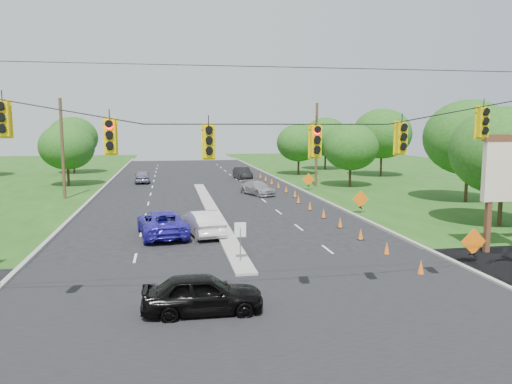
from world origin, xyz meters
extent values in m
plane|color=black|center=(0.00, 0.00, 0.00)|extent=(160.00, 160.00, 0.00)
cube|color=black|center=(0.00, 0.00, 0.00)|extent=(160.00, 14.00, 0.02)
cube|color=gray|center=(-10.10, 30.00, 0.00)|extent=(0.25, 110.00, 0.16)
cube|color=gray|center=(10.10, 30.00, 0.00)|extent=(0.25, 110.00, 0.16)
cube|color=gray|center=(0.00, 21.00, 0.00)|extent=(1.00, 34.00, 0.18)
cylinder|color=gray|center=(0.00, 6.00, 0.90)|extent=(0.06, 0.06, 1.80)
cube|color=white|center=(0.00, 6.00, 1.70)|extent=(0.55, 0.04, 0.70)
cylinder|color=black|center=(0.00, -1.00, 7.00)|extent=(24.00, 0.04, 0.04)
cube|color=yellow|center=(-8.00, -1.00, 6.75)|extent=(0.34, 0.24, 1.00)
cube|color=yellow|center=(-5.00, -1.00, 6.22)|extent=(0.34, 0.24, 1.00)
cube|color=yellow|center=(-2.00, -1.00, 6.05)|extent=(0.34, 0.24, 1.00)
cube|color=yellow|center=(1.50, -1.00, 6.05)|extent=(0.34, 0.24, 1.00)
cube|color=yellow|center=(4.50, -1.00, 6.14)|extent=(0.34, 0.24, 1.00)
cube|color=yellow|center=(7.50, -1.00, 6.66)|extent=(0.34, 0.24, 1.00)
cylinder|color=#422D1C|center=(-12.50, 30.00, 4.50)|extent=(0.28, 0.28, 9.00)
cylinder|color=#422D1C|center=(12.50, 35.00, 4.50)|extent=(0.28, 0.28, 9.00)
cube|color=#59331E|center=(12.90, 6.00, 2.20)|extent=(0.25, 0.25, 4.40)
cube|color=beige|center=(14.00, 6.00, 4.30)|extent=(3.00, 0.35, 3.20)
cube|color=#59331E|center=(14.00, 6.00, 5.95)|extent=(3.20, 0.40, 0.35)
cone|color=orange|center=(7.63, 3.00, 0.35)|extent=(0.32, 0.32, 0.70)
cone|color=orange|center=(7.63, 6.50, 0.35)|extent=(0.32, 0.32, 0.70)
cone|color=orange|center=(7.63, 10.00, 0.35)|extent=(0.32, 0.32, 0.70)
cone|color=orange|center=(7.63, 13.50, 0.35)|extent=(0.32, 0.32, 0.70)
cone|color=orange|center=(7.63, 17.00, 0.35)|extent=(0.32, 0.32, 0.70)
cone|color=orange|center=(7.63, 20.50, 0.35)|extent=(0.32, 0.32, 0.70)
cone|color=orange|center=(7.63, 24.00, 0.35)|extent=(0.32, 0.32, 0.70)
cone|color=orange|center=(8.23, 27.50, 0.35)|extent=(0.32, 0.32, 0.70)
cone|color=orange|center=(8.23, 31.00, 0.35)|extent=(0.32, 0.32, 0.70)
cone|color=orange|center=(8.23, 34.50, 0.35)|extent=(0.32, 0.32, 0.70)
cone|color=orange|center=(8.23, 38.00, 0.35)|extent=(0.32, 0.32, 0.70)
cone|color=orange|center=(8.23, 41.50, 0.35)|extent=(0.32, 0.32, 0.70)
cone|color=orange|center=(8.23, 45.00, 0.35)|extent=(0.32, 0.32, 0.70)
cube|color=black|center=(10.80, 4.00, 0.55)|extent=(0.06, 0.58, 0.26)
cube|color=black|center=(10.80, 4.00, 0.55)|extent=(0.06, 0.58, 0.26)
cube|color=orange|center=(10.80, 4.00, 1.15)|extent=(1.27, 0.05, 1.27)
cube|color=black|center=(10.80, 18.00, 0.55)|extent=(0.06, 0.58, 0.26)
cube|color=black|center=(10.80, 18.00, 0.55)|extent=(0.06, 0.58, 0.26)
cube|color=orange|center=(10.80, 18.00, 1.15)|extent=(1.27, 0.05, 1.27)
cube|color=black|center=(10.80, 32.00, 0.55)|extent=(0.06, 0.58, 0.26)
cube|color=black|center=(10.80, 32.00, 0.55)|extent=(0.06, 0.58, 0.26)
cube|color=orange|center=(10.80, 32.00, 1.15)|extent=(1.27, 0.05, 1.27)
cylinder|color=black|center=(-14.00, 40.00, 1.26)|extent=(0.28, 0.28, 2.52)
ellipsoid|color=#194C14|center=(-14.00, 40.00, 4.34)|extent=(5.88, 5.88, 5.04)
cylinder|color=black|center=(-16.00, 55.00, 1.44)|extent=(0.28, 0.28, 2.88)
ellipsoid|color=#194C14|center=(-16.00, 55.00, 4.96)|extent=(6.72, 6.72, 5.76)
cylinder|color=black|center=(18.00, 12.00, 1.44)|extent=(0.28, 0.28, 2.88)
ellipsoid|color=#194C14|center=(18.00, 12.00, 4.96)|extent=(6.72, 6.72, 5.76)
cylinder|color=black|center=(22.00, 22.00, 1.62)|extent=(0.28, 0.28, 3.24)
ellipsoid|color=#194C14|center=(22.00, 22.00, 5.58)|extent=(7.56, 7.56, 6.48)
cylinder|color=black|center=(16.00, 34.00, 1.26)|extent=(0.28, 0.28, 2.52)
ellipsoid|color=#194C14|center=(16.00, 34.00, 4.34)|extent=(5.88, 5.88, 5.04)
cylinder|color=black|center=(24.00, 44.00, 1.62)|extent=(0.28, 0.28, 3.24)
ellipsoid|color=#194C14|center=(24.00, 44.00, 5.58)|extent=(7.56, 7.56, 6.48)
cylinder|color=black|center=(20.00, 55.00, 1.44)|extent=(0.28, 0.28, 2.88)
ellipsoid|color=#194C14|center=(20.00, 55.00, 4.96)|extent=(6.72, 6.72, 5.76)
cylinder|color=black|center=(14.00, 48.00, 1.26)|extent=(0.28, 0.28, 2.52)
ellipsoid|color=#194C14|center=(14.00, 48.00, 4.34)|extent=(5.88, 5.88, 5.04)
imported|color=black|center=(-2.19, 0.08, 0.72)|extent=(4.26, 1.74, 1.45)
imported|color=silver|center=(-1.27, 12.80, 0.77)|extent=(2.43, 4.87, 1.53)
imported|color=#2B20AA|center=(-3.70, 12.99, 0.78)|extent=(3.32, 5.93, 1.57)
imported|color=gray|center=(5.13, 29.85, 0.65)|extent=(3.31, 4.82, 1.30)
imported|color=slate|center=(-6.23, 42.16, 0.73)|extent=(1.87, 4.35, 1.46)
imported|color=black|center=(5.78, 43.89, 0.76)|extent=(1.94, 4.71, 1.52)
camera|label=1|loc=(-3.29, -16.79, 6.54)|focal=35.00mm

